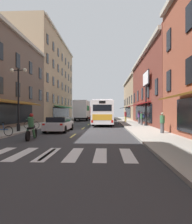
{
  "coord_description": "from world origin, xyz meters",
  "views": [
    {
      "loc": [
        2.44,
        -18.44,
        1.78
      ],
      "look_at": [
        1.06,
        8.66,
        1.71
      ],
      "focal_mm": 32.88,
      "sensor_mm": 36.0,
      "label": 1
    }
  ],
  "objects_px": {
    "transit_bus": "(104,112)",
    "bicycle_near": "(32,125)",
    "bicycle_mid": "(1,131)",
    "sedan_mid": "(59,124)",
    "pedestrian_mid": "(125,116)",
    "pedestrian_far": "(139,117)",
    "street_lamp_twin": "(18,96)",
    "motorcycle_rider": "(31,128)",
    "pedestrian_near": "(142,118)",
    "sedan_near": "(89,116)",
    "box_truck": "(83,110)",
    "pedestrian_rear": "(162,122)",
    "billboard_sign": "(146,84)"
  },
  "relations": [
    {
      "from": "transit_bus",
      "to": "bicycle_near",
      "type": "xyz_separation_m",
      "value": [
        -6.84,
        -8.81,
        -1.16
      ]
    },
    {
      "from": "bicycle_near",
      "to": "bicycle_mid",
      "type": "distance_m",
      "value": 6.07
    },
    {
      "from": "sedan_mid",
      "to": "bicycle_near",
      "type": "relative_size",
      "value": 2.7
    },
    {
      "from": "pedestrian_mid",
      "to": "pedestrian_far",
      "type": "distance_m",
      "value": 4.63
    },
    {
      "from": "bicycle_near",
      "to": "street_lamp_twin",
      "type": "distance_m",
      "value": 3.74
    },
    {
      "from": "motorcycle_rider",
      "to": "sedan_mid",
      "type": "bearing_deg",
      "value": 84.06
    },
    {
      "from": "sedan_mid",
      "to": "pedestrian_far",
      "type": "relative_size",
      "value": 2.57
    },
    {
      "from": "pedestrian_near",
      "to": "bicycle_mid",
      "type": "bearing_deg",
      "value": 153.62
    },
    {
      "from": "sedan_near",
      "to": "motorcycle_rider",
      "type": "distance_m",
      "value": 37.9
    },
    {
      "from": "box_truck",
      "to": "pedestrian_rear",
      "type": "height_order",
      "value": "box_truck"
    },
    {
      "from": "pedestrian_far",
      "to": "bicycle_near",
      "type": "bearing_deg",
      "value": -114.25
    },
    {
      "from": "transit_bus",
      "to": "pedestrian_near",
      "type": "xyz_separation_m",
      "value": [
        4.69,
        -3.17,
        -0.67
      ]
    },
    {
      "from": "transit_bus",
      "to": "bicycle_mid",
      "type": "bearing_deg",
      "value": -114.11
    },
    {
      "from": "pedestrian_far",
      "to": "billboard_sign",
      "type": "bearing_deg",
      "value": -58.5
    },
    {
      "from": "motorcycle_rider",
      "to": "pedestrian_far",
      "type": "distance_m",
      "value": 17.96
    },
    {
      "from": "billboard_sign",
      "to": "transit_bus",
      "type": "bearing_deg",
      "value": 140.63
    },
    {
      "from": "motorcycle_rider",
      "to": "bicycle_mid",
      "type": "relative_size",
      "value": 1.21
    },
    {
      "from": "bicycle_mid",
      "to": "street_lamp_twin",
      "type": "distance_m",
      "value": 4.2
    },
    {
      "from": "box_truck",
      "to": "sedan_near",
      "type": "xyz_separation_m",
      "value": [
        0.24,
        11.18,
        -1.27
      ]
    },
    {
      "from": "box_truck",
      "to": "sedan_near",
      "type": "distance_m",
      "value": 11.26
    },
    {
      "from": "motorcycle_rider",
      "to": "bicycle_mid",
      "type": "distance_m",
      "value": 2.43
    },
    {
      "from": "transit_bus",
      "to": "box_truck",
      "type": "height_order",
      "value": "box_truck"
    },
    {
      "from": "motorcycle_rider",
      "to": "pedestrian_near",
      "type": "distance_m",
      "value": 15.34
    },
    {
      "from": "bicycle_mid",
      "to": "sedan_near",
      "type": "bearing_deg",
      "value": 85.89
    },
    {
      "from": "pedestrian_rear",
      "to": "pedestrian_far",
      "type": "bearing_deg",
      "value": -179.53
    },
    {
      "from": "box_truck",
      "to": "sedan_mid",
      "type": "bearing_deg",
      "value": -88.83
    },
    {
      "from": "motorcycle_rider",
      "to": "bicycle_near",
      "type": "bearing_deg",
      "value": 110.31
    },
    {
      "from": "box_truck",
      "to": "transit_bus",
      "type": "bearing_deg",
      "value": -69.24
    },
    {
      "from": "box_truck",
      "to": "street_lamp_twin",
      "type": "distance_m",
      "value": 22.88
    },
    {
      "from": "transit_bus",
      "to": "pedestrian_mid",
      "type": "height_order",
      "value": "transit_bus"
    },
    {
      "from": "pedestrian_far",
      "to": "street_lamp_twin",
      "type": "relative_size",
      "value": 0.34
    },
    {
      "from": "billboard_sign",
      "to": "bicycle_mid",
      "type": "xyz_separation_m",
      "value": [
        -11.66,
        -10.77,
        -4.48
      ]
    },
    {
      "from": "pedestrian_near",
      "to": "motorcycle_rider",
      "type": "bearing_deg",
      "value": 161.68
    },
    {
      "from": "sedan_mid",
      "to": "pedestrian_far",
      "type": "height_order",
      "value": "pedestrian_far"
    },
    {
      "from": "pedestrian_near",
      "to": "pedestrian_rear",
      "type": "height_order",
      "value": "pedestrian_near"
    },
    {
      "from": "transit_bus",
      "to": "sedan_near",
      "type": "relative_size",
      "value": 2.59
    },
    {
      "from": "pedestrian_rear",
      "to": "bicycle_mid",
      "type": "bearing_deg",
      "value": -76.35
    },
    {
      "from": "transit_bus",
      "to": "bicycle_near",
      "type": "relative_size",
      "value": 7.0
    },
    {
      "from": "box_truck",
      "to": "pedestrian_rear",
      "type": "distance_m",
      "value": 25.2
    },
    {
      "from": "transit_bus",
      "to": "sedan_mid",
      "type": "height_order",
      "value": "transit_bus"
    },
    {
      "from": "pedestrian_near",
      "to": "sedan_mid",
      "type": "bearing_deg",
      "value": 147.82
    },
    {
      "from": "pedestrian_near",
      "to": "pedestrian_far",
      "type": "distance_m",
      "value": 3.04
    },
    {
      "from": "billboard_sign",
      "to": "bicycle_mid",
      "type": "distance_m",
      "value": 16.5
    },
    {
      "from": "bicycle_mid",
      "to": "bicycle_near",
      "type": "bearing_deg",
      "value": 91.66
    },
    {
      "from": "billboard_sign",
      "to": "pedestrian_rear",
      "type": "height_order",
      "value": "billboard_sign"
    },
    {
      "from": "transit_bus",
      "to": "motorcycle_rider",
      "type": "relative_size",
      "value": 5.69
    },
    {
      "from": "motorcycle_rider",
      "to": "transit_bus",
      "type": "bearing_deg",
      "value": 74.44
    },
    {
      "from": "box_truck",
      "to": "sedan_mid",
      "type": "distance_m",
      "value": 21.5
    },
    {
      "from": "street_lamp_twin",
      "to": "pedestrian_rear",
      "type": "bearing_deg",
      "value": -4.27
    },
    {
      "from": "bicycle_mid",
      "to": "pedestrian_near",
      "type": "distance_m",
      "value": 16.31
    }
  ]
}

